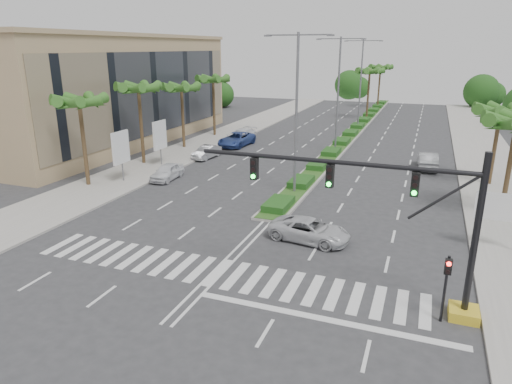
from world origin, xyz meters
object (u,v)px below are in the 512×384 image
car_right (427,161)px  car_parked_c (237,139)px  car_parked_a (167,172)px  car_parked_b (207,152)px  car_parked_d (241,135)px  car_crossing (310,230)px

car_right → car_parked_c: bearing=-13.0°
car_parked_a → car_parked_c: size_ratio=0.71×
car_parked_b → car_parked_a: bearing=-81.5°
car_parked_c → car_right: size_ratio=1.18×
car_parked_a → car_parked_b: (-0.36, 8.33, -0.04)m
car_parked_b → car_parked_d: bearing=96.0°
car_parked_b → car_parked_d: car_parked_d is taller
car_parked_d → car_parked_b: bearing=-84.8°
car_parked_a → car_parked_c: 15.10m
car_parked_d → car_parked_a: bearing=-83.6°
car_parked_a → car_parked_c: car_parked_c is taller
car_parked_b → car_parked_d: (0.00, 9.35, 0.10)m
car_parked_d → car_right: bearing=-10.0°
car_parked_c → car_parked_b: bearing=-89.6°
car_parked_c → car_right: car_right is taller
car_parked_b → car_parked_c: 6.79m
car_parked_a → car_parked_c: bearing=86.7°
car_parked_a → car_crossing: size_ratio=0.84×
car_crossing → car_parked_a: bearing=68.6°
car_parked_a → car_parked_b: size_ratio=1.02×
car_crossing → car_right: (6.19, 20.33, 0.12)m
car_parked_a → car_parked_d: (-0.36, 17.68, 0.06)m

